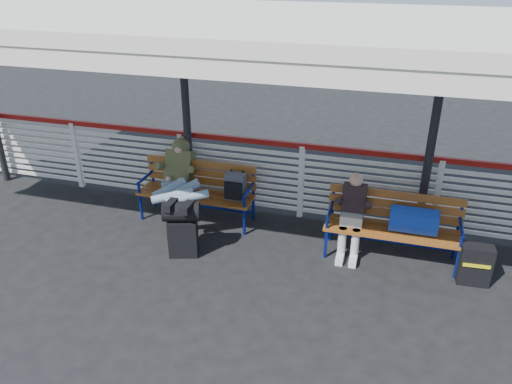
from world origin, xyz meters
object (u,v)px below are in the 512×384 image
(luggage_stack, at_px, (182,227))
(traveler_man, at_px, (179,186))
(companion_person, at_px, (352,214))
(suitcase_side, at_px, (475,265))
(bench_left, at_px, (207,186))
(bench_right, at_px, (404,220))

(luggage_stack, xyz_separation_m, traveler_man, (-0.35, 0.69, 0.26))
(companion_person, bearing_deg, suitcase_side, -10.54)
(luggage_stack, height_order, suitcase_side, luggage_stack)
(suitcase_side, bearing_deg, luggage_stack, -177.30)
(traveler_man, relative_size, suitcase_side, 3.02)
(luggage_stack, bearing_deg, companion_person, 1.37)
(traveler_man, distance_m, companion_person, 2.56)
(companion_person, bearing_deg, luggage_stack, -161.84)
(luggage_stack, xyz_separation_m, bench_left, (-0.04, 1.04, 0.13))
(bench_left, height_order, bench_right, same)
(bench_right, bearing_deg, suitcase_side, -18.20)
(bench_left, height_order, traveler_man, traveler_man)
(bench_left, relative_size, bench_right, 1.00)
(bench_left, bearing_deg, suitcase_side, -9.01)
(companion_person, distance_m, suitcase_side, 1.66)
(companion_person, bearing_deg, bench_right, 0.27)
(luggage_stack, relative_size, bench_left, 0.45)
(bench_right, bearing_deg, bench_left, 173.98)
(bench_left, distance_m, bench_right, 2.95)
(luggage_stack, distance_m, bench_right, 2.99)
(suitcase_side, bearing_deg, bench_right, 158.11)
(luggage_stack, relative_size, bench_right, 0.45)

